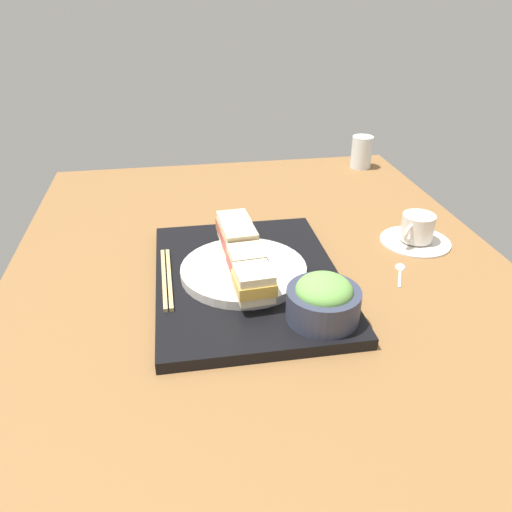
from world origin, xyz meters
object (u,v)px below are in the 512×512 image
(sandwich_plate, at_px, (243,269))
(sandwich_farmost, at_px, (254,283))
(sandwich_nearmost, at_px, (234,228))
(salad_bowl, at_px, (323,299))
(sandwich_inner_near, at_px, (240,243))
(sandwich_inner_far, at_px, (246,263))
(teaspoon, at_px, (400,268))
(coffee_cup, at_px, (416,232))
(drinking_glass, at_px, (362,152))
(chopsticks_pair, at_px, (167,278))

(sandwich_plate, bearing_deg, sandwich_farmost, 1.70)
(sandwich_nearmost, bearing_deg, sandwich_plate, 1.70)
(sandwich_plate, xyz_separation_m, salad_bowl, (0.16, 0.11, 0.03))
(sandwich_inner_near, xyz_separation_m, sandwich_inner_far, (0.07, 0.00, -0.00))
(sandwich_inner_near, xyz_separation_m, teaspoon, (0.04, 0.31, -0.06))
(sandwich_nearmost, bearing_deg, sandwich_inner_near, 1.70)
(coffee_cup, height_order, drinking_glass, drinking_glass)
(sandwich_farmost, relative_size, drinking_glass, 0.78)
(sandwich_plate, xyz_separation_m, sandwich_nearmost, (-0.10, -0.00, 0.04))
(sandwich_nearmost, relative_size, salad_bowl, 0.62)
(salad_bowl, bearing_deg, sandwich_inner_far, -139.82)
(sandwich_inner_far, relative_size, coffee_cup, 0.48)
(sandwich_inner_far, bearing_deg, sandwich_farmost, 1.70)
(chopsticks_pair, relative_size, teaspoon, 2.32)
(salad_bowl, distance_m, drinking_glass, 0.82)
(salad_bowl, bearing_deg, drinking_glass, 155.81)
(sandwich_inner_near, distance_m, coffee_cup, 0.40)
(sandwich_farmost, distance_m, chopsticks_pair, 0.18)
(coffee_cup, bearing_deg, salad_bowl, -47.64)
(sandwich_farmost, relative_size, salad_bowl, 0.62)
(sandwich_inner_near, height_order, sandwich_farmost, sandwich_inner_near)
(sandwich_nearmost, bearing_deg, chopsticks_pair, -53.20)
(salad_bowl, xyz_separation_m, coffee_cup, (-0.26, 0.28, -0.03))
(teaspoon, bearing_deg, sandwich_nearmost, -109.20)
(sandwich_inner_far, height_order, drinking_glass, drinking_glass)
(chopsticks_pair, bearing_deg, salad_bowl, 57.17)
(sandwich_nearmost, height_order, chopsticks_pair, sandwich_nearmost)
(chopsticks_pair, height_order, drinking_glass, drinking_glass)
(chopsticks_pair, bearing_deg, sandwich_inner_far, 76.11)
(teaspoon, bearing_deg, chopsticks_pair, -90.76)
(sandwich_farmost, distance_m, drinking_glass, 0.82)
(coffee_cup, bearing_deg, teaspoon, -37.03)
(sandwich_inner_far, distance_m, drinking_glass, 0.77)
(sandwich_nearmost, distance_m, drinking_glass, 0.66)
(sandwich_inner_far, distance_m, chopsticks_pair, 0.15)
(sandwich_inner_far, distance_m, teaspoon, 0.32)
(sandwich_inner_near, xyz_separation_m, sandwich_farmost, (0.14, 0.00, -0.00))
(sandwich_nearmost, xyz_separation_m, sandwich_inner_far, (0.14, 0.00, -0.00))
(sandwich_farmost, distance_m, teaspoon, 0.33)
(sandwich_nearmost, bearing_deg, sandwich_inner_far, 1.70)
(drinking_glass, bearing_deg, sandwich_farmost, -32.34)
(sandwich_nearmost, bearing_deg, drinking_glass, 137.50)
(sandwich_inner_far, distance_m, salad_bowl, 0.16)
(sandwich_farmost, bearing_deg, sandwich_plate, -178.30)
(sandwich_plate, xyz_separation_m, sandwich_farmost, (0.10, 0.00, 0.03))
(sandwich_inner_near, bearing_deg, chopsticks_pair, -76.34)
(salad_bowl, distance_m, chopsticks_pair, 0.30)
(sandwich_nearmost, xyz_separation_m, drinking_glass, (-0.49, 0.45, -0.02))
(sandwich_plate, height_order, teaspoon, sandwich_plate)
(sandwich_plate, bearing_deg, chopsticks_pair, -90.23)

